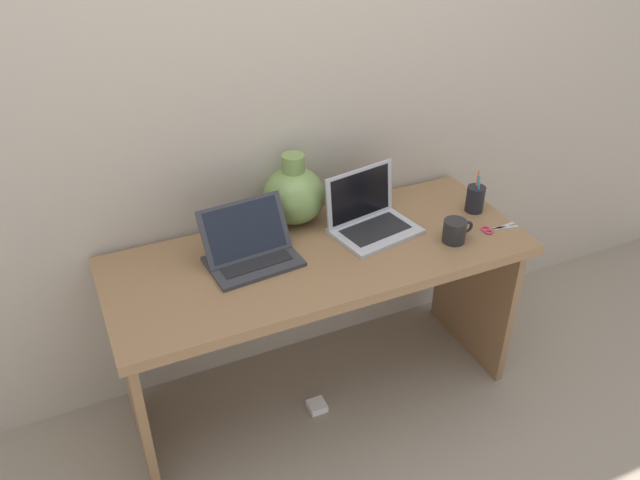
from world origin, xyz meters
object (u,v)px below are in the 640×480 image
Objects in this scene: pen_cup at (475,199)px; scissors at (493,229)px; green_vase at (294,194)px; power_brick at (317,406)px; laptop_left at (249,247)px; coffee_mug at (455,231)px; laptop_right at (368,214)px.

pen_cup reaches higher than scissors.
power_brick is at bearing -98.83° from green_vase.
green_vase is at bearing 81.17° from power_brick.
laptop_left is 1.19× the size of green_vase.
pen_cup is at bearing -18.30° from green_vase.
green_vase reaches higher than laptop_left.
pen_cup is (0.91, -0.04, -0.00)m from laptop_left.
green_vase is at bearing 150.49° from scissors.
laptop_left reaches higher than scissors.
power_brick is at bearing 173.79° from coffee_mug.
laptop_right is at bearing 172.33° from pen_cup.
scissors is (0.90, -0.19, -0.05)m from laptop_left.
coffee_mug is (0.24, -0.21, -0.02)m from laptop_right.
coffee_mug is (0.72, -0.19, -0.01)m from laptop_left.
laptop_right is 4.84× the size of power_brick.
pen_cup is 1.04m from power_brick.
laptop_left is 0.74m from coffee_mug.
laptop_left is 0.78m from power_brick.
power_brick is (0.19, -0.14, -0.74)m from laptop_left.
green_vase reaches higher than scissors.
pen_cup is 2.40× the size of power_brick.
pen_cup is 0.16m from scissors.
coffee_mug is 0.18m from scissors.
laptop_right is at bearing 2.21° from laptop_left.
power_brick is (-0.72, -0.09, -0.74)m from pen_cup.
scissors is (-0.02, -0.15, -0.05)m from pen_cup.
coffee_mug reaches higher than power_brick.
scissors reaches higher than power_brick.
green_vase is at bearing 141.88° from coffee_mug.
pen_cup is at bearing -2.57° from laptop_left.
pen_cup is at bearing 7.45° from power_brick.
laptop_right is 2.01× the size of pen_cup.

